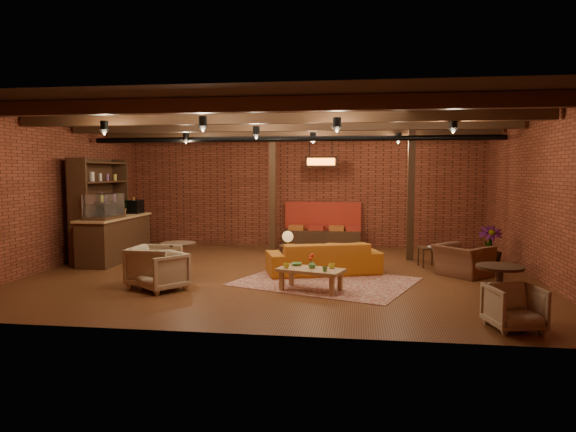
# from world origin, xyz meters

# --- Properties ---
(floor) EXTENTS (10.00, 10.00, 0.00)m
(floor) POSITION_xyz_m (0.00, 0.00, 0.00)
(floor) COLOR #38190E
(floor) RESTS_ON ground
(ceiling) EXTENTS (10.00, 8.00, 0.02)m
(ceiling) POSITION_xyz_m (0.00, 0.00, 3.20)
(ceiling) COLOR black
(ceiling) RESTS_ON wall_back
(wall_back) EXTENTS (10.00, 0.02, 3.20)m
(wall_back) POSITION_xyz_m (0.00, 4.00, 1.60)
(wall_back) COLOR maroon
(wall_back) RESTS_ON ground
(wall_front) EXTENTS (10.00, 0.02, 3.20)m
(wall_front) POSITION_xyz_m (0.00, -4.00, 1.60)
(wall_front) COLOR maroon
(wall_front) RESTS_ON ground
(wall_left) EXTENTS (0.02, 8.00, 3.20)m
(wall_left) POSITION_xyz_m (-5.00, 0.00, 1.60)
(wall_left) COLOR maroon
(wall_left) RESTS_ON ground
(wall_right) EXTENTS (0.02, 8.00, 3.20)m
(wall_right) POSITION_xyz_m (5.00, 0.00, 1.60)
(wall_right) COLOR maroon
(wall_right) RESTS_ON ground
(ceiling_beams) EXTENTS (9.80, 6.40, 0.22)m
(ceiling_beams) POSITION_xyz_m (0.00, 0.00, 3.08)
(ceiling_beams) COLOR black
(ceiling_beams) RESTS_ON ceiling
(ceiling_pipe) EXTENTS (9.60, 0.12, 0.12)m
(ceiling_pipe) POSITION_xyz_m (0.00, 1.60, 2.85)
(ceiling_pipe) COLOR black
(ceiling_pipe) RESTS_ON ceiling
(post_left) EXTENTS (0.16, 0.16, 3.20)m
(post_left) POSITION_xyz_m (-0.60, 2.60, 1.60)
(post_left) COLOR black
(post_left) RESTS_ON ground
(post_right) EXTENTS (0.16, 0.16, 3.20)m
(post_right) POSITION_xyz_m (2.80, 2.00, 1.60)
(post_right) COLOR black
(post_right) RESTS_ON ground
(service_counter) EXTENTS (0.80, 2.50, 1.60)m
(service_counter) POSITION_xyz_m (-4.10, 1.00, 0.80)
(service_counter) COLOR black
(service_counter) RESTS_ON ground
(plant_counter) EXTENTS (0.35, 0.39, 0.30)m
(plant_counter) POSITION_xyz_m (-4.00, 1.20, 1.22)
(plant_counter) COLOR #337F33
(plant_counter) RESTS_ON service_counter
(shelving_hutch) EXTENTS (0.52, 2.00, 2.40)m
(shelving_hutch) POSITION_xyz_m (-4.50, 1.10, 1.20)
(shelving_hutch) COLOR black
(shelving_hutch) RESTS_ON ground
(banquette) EXTENTS (2.10, 0.70, 1.00)m
(banquette) POSITION_xyz_m (0.60, 3.55, 0.50)
(banquette) COLOR #A5291B
(banquette) RESTS_ON ground
(service_sign) EXTENTS (0.86, 0.06, 0.30)m
(service_sign) POSITION_xyz_m (0.60, 3.10, 2.35)
(service_sign) COLOR orange
(service_sign) RESTS_ON ceiling
(ceiling_spotlights) EXTENTS (6.40, 4.40, 0.28)m
(ceiling_spotlights) POSITION_xyz_m (0.00, 0.00, 2.86)
(ceiling_spotlights) COLOR black
(ceiling_spotlights) RESTS_ON ceiling
(rug) EXTENTS (3.76, 3.33, 0.01)m
(rug) POSITION_xyz_m (0.97, -0.70, 0.01)
(rug) COLOR maroon
(rug) RESTS_ON floor
(sofa) EXTENTS (2.44, 1.55, 0.67)m
(sofa) POSITION_xyz_m (0.88, 0.06, 0.33)
(sofa) COLOR #A65917
(sofa) RESTS_ON floor
(coffee_table) EXTENTS (1.26, 0.89, 0.64)m
(coffee_table) POSITION_xyz_m (0.75, -1.45, 0.35)
(coffee_table) COLOR #A4714C
(coffee_table) RESTS_ON floor
(side_table_lamp) EXTENTS (0.43, 0.43, 0.78)m
(side_table_lamp) POSITION_xyz_m (0.03, 0.87, 0.59)
(side_table_lamp) COLOR black
(side_table_lamp) RESTS_ON floor
(round_table_left) EXTENTS (0.69, 0.69, 0.72)m
(round_table_left) POSITION_xyz_m (-1.89, -0.85, 0.49)
(round_table_left) COLOR black
(round_table_left) RESTS_ON floor
(armchair_a) EXTENTS (0.78, 0.83, 0.83)m
(armchair_a) POSITION_xyz_m (-2.10, -1.53, 0.41)
(armchair_a) COLOR beige
(armchair_a) RESTS_ON floor
(armchair_b) EXTENTS (0.99, 0.98, 0.75)m
(armchair_b) POSITION_xyz_m (-1.85, -1.79, 0.37)
(armchair_b) COLOR beige
(armchair_b) RESTS_ON floor
(armchair_right) EXTENTS (1.12, 1.14, 0.85)m
(armchair_right) POSITION_xyz_m (3.67, 0.20, 0.42)
(armchair_right) COLOR brown
(armchair_right) RESTS_ON floor
(side_table_book) EXTENTS (0.47, 0.47, 0.46)m
(side_table_book) POSITION_xyz_m (3.11, 1.15, 0.41)
(side_table_book) COLOR black
(side_table_book) RESTS_ON floor
(round_table_right) EXTENTS (0.66, 0.66, 0.77)m
(round_table_right) POSITION_xyz_m (3.57, -2.84, 0.51)
(round_table_right) COLOR black
(round_table_right) RESTS_ON floor
(armchair_far) EXTENTS (0.75, 0.72, 0.66)m
(armchair_far) POSITION_xyz_m (3.64, -3.32, 0.33)
(armchair_far) COLOR beige
(armchair_far) RESTS_ON floor
(plant_tall) EXTENTS (1.66, 1.66, 2.75)m
(plant_tall) POSITION_xyz_m (4.39, 1.10, 1.38)
(plant_tall) COLOR #4C7F4C
(plant_tall) RESTS_ON floor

